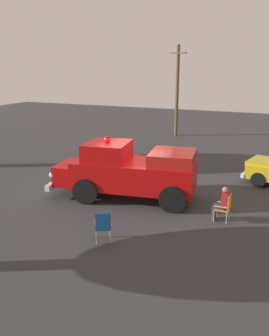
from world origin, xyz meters
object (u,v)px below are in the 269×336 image
spectator_seated (222,203)px  utility_pole (177,90)px  vintage_fire_truck (129,171)px  lawn_chair_by_car (103,225)px  lawn_chair_near_truck (226,206)px

spectator_seated → utility_pole: 16.29m
vintage_fire_truck → lawn_chair_by_car: vintage_fire_truck is taller
vintage_fire_truck → utility_pole: size_ratio=0.92×
lawn_chair_near_truck → lawn_chair_by_car: (-3.24, -3.09, 0.00)m
lawn_chair_by_car → spectator_seated: size_ratio=0.79×
lawn_chair_near_truck → utility_pole: 16.37m
spectator_seated → utility_pole: (-6.20, 14.80, 2.81)m
lawn_chair_near_truck → lawn_chair_by_car: 4.48m
lawn_chair_by_car → spectator_seated: 4.39m
spectator_seated → utility_pole: size_ratio=0.19×
lawn_chair_near_truck → utility_pole: (-6.33, 14.81, 2.92)m
utility_pole → vintage_fire_truck: bearing=-80.9°
vintage_fire_truck → spectator_seated: 4.07m
spectator_seated → lawn_chair_by_car: bearing=-135.1°
vintage_fire_truck → lawn_chair_near_truck: bearing=-11.2°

